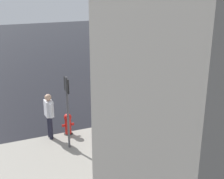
% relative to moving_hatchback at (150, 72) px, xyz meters
% --- Properties ---
extents(ground_plane, '(60.00, 60.00, 0.00)m').
position_rel_moving_hatchback_xyz_m(ground_plane, '(1.27, 0.03, -1.03)').
color(ground_plane, black).
extents(kerb_strip, '(24.00, 3.20, 0.04)m').
position_rel_moving_hatchback_xyz_m(kerb_strip, '(1.27, 4.23, -1.01)').
color(kerb_strip, gray).
rests_on(kerb_strip, ground).
extents(moving_hatchback, '(4.18, 2.54, 2.06)m').
position_rel_moving_hatchback_xyz_m(moving_hatchback, '(0.00, 0.00, 0.00)').
color(moving_hatchback, orange).
rests_on(moving_hatchback, ground).
extents(fire_hydrant, '(0.42, 0.31, 0.80)m').
position_rel_moving_hatchback_xyz_m(fire_hydrant, '(4.86, 2.79, -0.63)').
color(fire_hydrant, red).
rests_on(fire_hydrant, ground).
extents(pedestrian, '(0.26, 0.57, 1.62)m').
position_rel_moving_hatchback_xyz_m(pedestrian, '(5.49, 2.83, -0.07)').
color(pedestrian, silver).
rests_on(pedestrian, ground).
extents(sign_post, '(0.07, 0.44, 2.40)m').
position_rel_moving_hatchback_xyz_m(sign_post, '(5.08, 3.71, 0.55)').
color(sign_post, '#4C4C51').
rests_on(sign_post, ground).
extents(puddle_patch, '(3.86, 3.86, 0.01)m').
position_rel_moving_hatchback_xyz_m(puddle_patch, '(0.31, -0.21, -1.02)').
color(puddle_patch, black).
rests_on(puddle_patch, ground).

